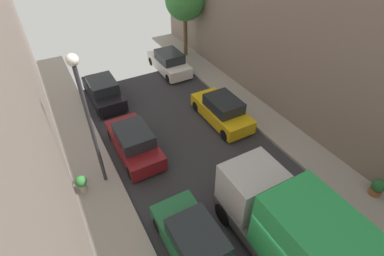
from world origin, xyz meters
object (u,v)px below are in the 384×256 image
at_px(lamp_post, 86,108).
at_px(delivery_truck, 302,242).
at_px(parked_car_right_3, 169,62).
at_px(parked_car_left_3, 196,244).
at_px(parked_car_left_5, 103,91).
at_px(parked_car_right_2, 222,111).
at_px(street_tree_1, 185,1).
at_px(parked_car_left_4, 134,142).
at_px(potted_plant_2, 82,183).
at_px(potted_plant_3, 378,187).

bearing_deg(lamp_post, delivery_truck, -57.46).
xyz_separation_m(parked_car_right_3, delivery_truck, (-2.70, -15.55, 1.07)).
distance_m(parked_car_left_3, delivery_truck, 3.59).
xyz_separation_m(parked_car_left_5, parked_car_right_2, (5.40, -5.43, 0.00)).
bearing_deg(parked_car_left_3, street_tree_1, 63.04).
bearing_deg(lamp_post, parked_car_left_5, 74.22).
bearing_deg(parked_car_left_4, parked_car_right_2, 1.30).
xyz_separation_m(parked_car_left_3, parked_car_left_4, (0.00, 6.27, 0.00)).
bearing_deg(parked_car_right_2, parked_car_right_3, 90.00).
bearing_deg(street_tree_1, parked_car_right_3, -143.73).
relative_size(parked_car_right_2, lamp_post, 0.68).
height_order(parked_car_right_3, delivery_truck, delivery_truck).
bearing_deg(delivery_truck, parked_car_left_3, 141.94).
distance_m(parked_car_left_5, delivery_truck, 14.23).
height_order(parked_car_left_4, potted_plant_2, parked_car_left_4).
height_order(parked_car_left_4, parked_car_left_5, same).
xyz_separation_m(parked_car_right_2, lamp_post, (-7.30, -1.30, 3.45)).
bearing_deg(parked_car_right_3, parked_car_left_5, -163.29).
bearing_deg(potted_plant_2, parked_car_left_5, 66.91).
distance_m(parked_car_left_4, parked_car_left_5, 5.55).
bearing_deg(delivery_truck, potted_plant_3, 6.33).
relative_size(parked_car_right_3, potted_plant_2, 5.04).
bearing_deg(lamp_post, potted_plant_2, -171.91).
height_order(parked_car_left_3, potted_plant_3, parked_car_left_3).
bearing_deg(parked_car_left_4, street_tree_1, 49.01).
height_order(street_tree_1, potted_plant_3, street_tree_1).
bearing_deg(parked_car_right_2, street_tree_1, 75.30).
height_order(parked_car_right_2, potted_plant_2, parked_car_right_2).
xyz_separation_m(parked_car_left_5, delivery_truck, (2.70, -13.93, 1.07)).
relative_size(parked_car_left_4, lamp_post, 0.68).
distance_m(delivery_truck, potted_plant_2, 9.11).
xyz_separation_m(parked_car_left_4, lamp_post, (-1.90, -1.17, 3.45)).
bearing_deg(potted_plant_3, delivery_truck, -173.67).
bearing_deg(street_tree_1, parked_car_left_5, -156.77).
bearing_deg(parked_car_left_4, potted_plant_3, -43.39).
bearing_deg(parked_car_left_5, parked_car_right_3, 16.71).
distance_m(parked_car_right_3, delivery_truck, 15.82).
bearing_deg(potted_plant_2, parked_car_right_2, 9.82).
relative_size(potted_plant_2, lamp_post, 0.13).
height_order(delivery_truck, lamp_post, lamp_post).
bearing_deg(parked_car_left_3, potted_plant_2, 120.62).
xyz_separation_m(delivery_truck, potted_plant_2, (-5.63, 7.06, -1.16)).
relative_size(street_tree_1, lamp_post, 0.92).
distance_m(parked_car_right_3, potted_plant_3, 15.20).
bearing_deg(parked_car_left_5, parked_car_right_2, -45.14).
xyz_separation_m(parked_car_left_3, delivery_truck, (2.70, -2.11, 1.07)).
relative_size(parked_car_left_5, lamp_post, 0.68).
bearing_deg(parked_car_right_2, parked_car_left_4, -178.70).
bearing_deg(lamp_post, parked_car_right_3, 48.82).
bearing_deg(parked_car_left_3, parked_car_left_4, 90.00).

